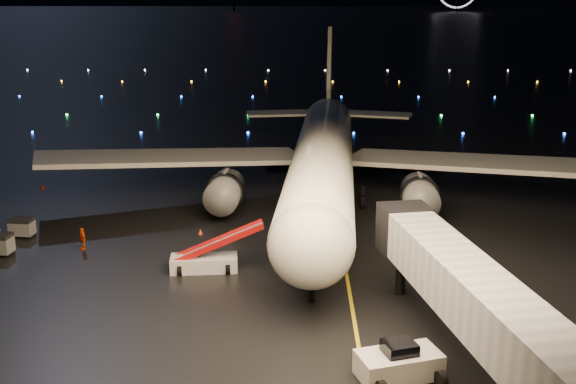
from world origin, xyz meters
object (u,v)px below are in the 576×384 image
(belt_loader, at_px, (204,248))
(crew_c, at_px, (83,238))
(airliner, at_px, (324,122))
(pushback_tug, at_px, (399,360))
(baggage_cart_0, at_px, (22,227))

(belt_loader, bearing_deg, crew_c, 151.35)
(airliner, relative_size, crew_c, 30.52)
(airliner, height_order, crew_c, airliner)
(pushback_tug, xyz_separation_m, baggage_cart_0, (-29.30, 23.17, -0.25))
(belt_loader, distance_m, baggage_cart_0, 18.32)
(belt_loader, relative_size, baggage_cart_0, 3.82)
(airliner, height_order, pushback_tug, airliner)
(airliner, relative_size, belt_loader, 7.67)
(belt_loader, height_order, baggage_cart_0, belt_loader)
(baggage_cart_0, bearing_deg, pushback_tug, -32.51)
(airliner, relative_size, pushback_tug, 12.58)
(belt_loader, xyz_separation_m, baggage_cart_0, (-16.67, 7.54, -0.97))
(crew_c, height_order, baggage_cart_0, crew_c)
(airliner, distance_m, belt_loader, 22.08)
(pushback_tug, height_order, crew_c, pushback_tug)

